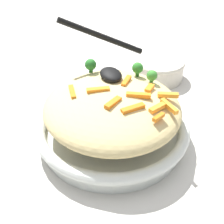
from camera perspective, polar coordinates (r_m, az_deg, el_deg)
ground_plane at (r=0.61m, az=-0.00°, el=-5.13°), size 2.40×2.40×0.00m
serving_bowl at (r=0.60m, az=-0.00°, el=-3.23°), size 0.30×0.30×0.05m
pasta_mound at (r=0.56m, az=-0.00°, el=0.92°), size 0.26×0.25×0.07m
carrot_piece_0 at (r=0.53m, az=4.98°, el=3.16°), size 0.03×0.04×0.01m
carrot_piece_1 at (r=0.51m, az=0.19°, el=1.75°), size 0.03×0.04×0.01m
carrot_piece_2 at (r=0.56m, az=7.05°, el=4.42°), size 0.02×0.03×0.01m
carrot_piece_3 at (r=0.55m, az=-2.62°, el=4.18°), size 0.02×0.04×0.01m
carrot_piece_4 at (r=0.52m, az=10.66°, el=1.06°), size 0.04×0.01×0.01m
carrot_piece_5 at (r=0.56m, az=-7.47°, el=3.80°), size 0.04×0.02×0.01m
carrot_piece_6 at (r=0.55m, az=10.46°, el=3.16°), size 0.02×0.04×0.01m
carrot_piece_7 at (r=0.52m, az=8.51°, el=0.80°), size 0.02×0.03×0.01m
carrot_piece_8 at (r=0.58m, az=2.69°, el=5.82°), size 0.03×0.03×0.01m
carrot_piece_9 at (r=0.50m, az=8.73°, el=-0.95°), size 0.02×0.03×0.01m
carrot_piece_10 at (r=0.51m, az=3.95°, el=0.70°), size 0.01×0.04×0.01m
broccoli_floret_0 at (r=0.59m, az=7.49°, el=6.77°), size 0.02×0.02×0.02m
broccoli_floret_1 at (r=0.62m, az=-4.03°, el=8.80°), size 0.02×0.02×0.03m
broccoli_floret_2 at (r=0.60m, az=4.82°, el=8.18°), size 0.02×0.02×0.03m
serving_spoon at (r=0.61m, az=-0.95°, el=10.02°), size 0.14×0.18×0.10m
companion_bowl at (r=0.81m, az=8.77°, el=8.20°), size 0.13×0.13×0.05m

